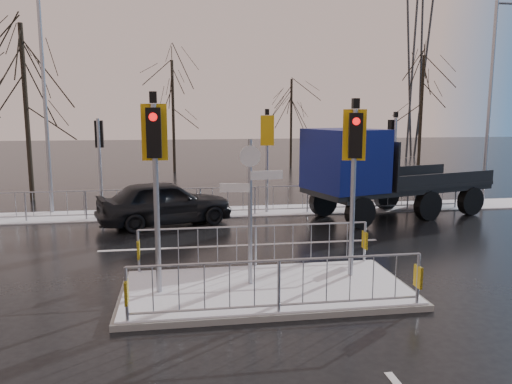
{
  "coord_description": "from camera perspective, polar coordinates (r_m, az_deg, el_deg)",
  "views": [
    {
      "loc": [
        -1.75,
        -9.89,
        3.76
      ],
      "look_at": [
        0.13,
        2.17,
        1.8
      ],
      "focal_mm": 35.0,
      "sensor_mm": 36.0,
      "label": 1
    }
  ],
  "objects": [
    {
      "name": "ground",
      "position": [
        10.72,
        1.11,
        -11.41
      ],
      "size": [
        120.0,
        120.0,
        0.0
      ],
      "primitive_type": "plane",
      "color": "black",
      "rests_on": "ground"
    },
    {
      "name": "snow_verge",
      "position": [
        18.94,
        -3.41,
        -2.27
      ],
      "size": [
        30.0,
        2.0,
        0.04
      ],
      "primitive_type": "cube",
      "color": "white",
      "rests_on": "ground"
    },
    {
      "name": "lane_markings",
      "position": [
        10.41,
        1.43,
        -12.02
      ],
      "size": [
        8.0,
        11.38,
        0.01
      ],
      "color": "silver",
      "rests_on": "ground"
    },
    {
      "name": "traffic_island",
      "position": [
        10.6,
        1.04,
        -9.41
      ],
      "size": [
        6.0,
        3.04,
        4.15
      ],
      "color": "slate",
      "rests_on": "ground"
    },
    {
      "name": "far_kerb_fixtures",
      "position": [
        18.3,
        -2.37,
        0.51
      ],
      "size": [
        18.0,
        0.65,
        3.83
      ],
      "color": "#91959E",
      "rests_on": "ground"
    },
    {
      "name": "car_far_lane",
      "position": [
        17.01,
        -10.36,
        -1.17
      ],
      "size": [
        4.8,
        3.05,
        1.52
      ],
      "primitive_type": "imported",
      "rotation": [
        0.0,
        0.0,
        1.88
      ],
      "color": "black",
      "rests_on": "ground"
    },
    {
      "name": "flatbed_truck",
      "position": [
        17.93,
        12.59,
        2.3
      ],
      "size": [
        7.31,
        4.37,
        3.19
      ],
      "color": "black",
      "rests_on": "ground"
    },
    {
      "name": "tree_near_b",
      "position": [
        23.28,
        -24.99,
        11.71
      ],
      "size": [
        4.0,
        4.0,
        7.55
      ],
      "color": "black",
      "rests_on": "ground"
    },
    {
      "name": "tree_far_a",
      "position": [
        31.9,
        -9.5,
        10.93
      ],
      "size": [
        3.75,
        3.75,
        7.08
      ],
      "color": "black",
      "rests_on": "ground"
    },
    {
      "name": "tree_far_b",
      "position": [
        34.76,
        4.06,
        9.81
      ],
      "size": [
        3.25,
        3.25,
        6.14
      ],
      "color": "black",
      "rests_on": "ground"
    },
    {
      "name": "tree_far_c",
      "position": [
        34.7,
        18.47,
        10.97
      ],
      "size": [
        4.0,
        4.0,
        7.55
      ],
      "color": "black",
      "rests_on": "ground"
    },
    {
      "name": "street_lamp_right",
      "position": [
        22.14,
        25.34,
        9.9
      ],
      "size": [
        1.25,
        0.18,
        8.0
      ],
      "color": "#91959E",
      "rests_on": "ground"
    },
    {
      "name": "street_lamp_left",
      "position": [
        19.96,
        -22.84,
        10.53
      ],
      "size": [
        1.25,
        0.18,
        8.2
      ],
      "color": "#91959E",
      "rests_on": "ground"
    },
    {
      "name": "pylon_wires",
      "position": [
        44.62,
        16.79,
        18.15
      ],
      "size": [
        70.0,
        2.38,
        19.97
      ],
      "color": "#2D3033",
      "rests_on": "ground"
    }
  ]
}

